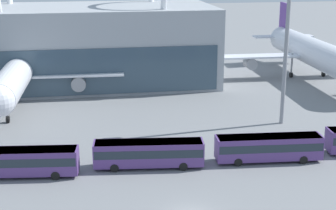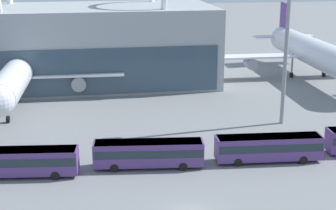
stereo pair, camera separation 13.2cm
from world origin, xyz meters
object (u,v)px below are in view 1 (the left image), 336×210
Objects in this scene: airliner_at_gate_far at (311,51)px; shuttle_bus_2 at (269,146)px; airliner_at_gate_near at (18,72)px; shuttle_bus_1 at (149,152)px; shuttle_bus_0 at (21,161)px; floodlight_mast at (288,21)px.

shuttle_bus_2 is at bearing -28.58° from airliner_at_gate_far.
shuttle_bus_1 is at bearing 31.37° from airliner_at_gate_near.
airliner_at_gate_far is 3.34× the size of shuttle_bus_1.
airliner_at_gate_near reaches higher than shuttle_bus_2.
airliner_at_gate_near reaches higher than shuttle_bus_0.
shuttle_bus_1 is (17.95, -32.77, -3.05)m from airliner_at_gate_near.
airliner_at_gate_near is at bearing 153.64° from floodlight_mast.
airliner_at_gate_far is at bearing 99.81° from airliner_at_gate_near.
airliner_at_gate_far is at bearing 43.53° from shuttle_bus_0.
shuttle_bus_2 is (29.15, -0.49, 0.00)m from shuttle_bus_0.
airliner_at_gate_near is 3.05× the size of shuttle_bus_2.
floodlight_mast is at bearing 66.67° from shuttle_bus_2.
shuttle_bus_0 is at bearing -160.02° from floodlight_mast.
airliner_at_gate_near is 33.19m from shuttle_bus_0.
airliner_at_gate_near is 56.77m from airliner_at_gate_far.
airliner_at_gate_near is 1.57× the size of floodlight_mast.
airliner_at_gate_far is 55.43m from shuttle_bus_1.
shuttle_bus_2 is at bearing 5.53° from shuttle_bus_0.
airliner_at_gate_far reaches higher than shuttle_bus_2.
shuttle_bus_1 is (-38.37, -39.83, -3.62)m from airliner_at_gate_far.
airliner_at_gate_far is 32.92m from floodlight_mast.
shuttle_bus_0 and shuttle_bus_1 have the same top height.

